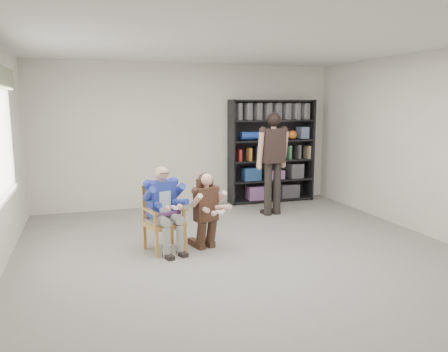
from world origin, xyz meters
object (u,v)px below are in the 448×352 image
object	(u,v)px
armchair	(164,218)
standing_man	(273,165)
bookshelf	(272,151)
seated_man	(164,209)
kneeling_woman	(207,211)

from	to	relation	value
armchair	standing_man	bearing A→B (deg)	16.48
bookshelf	standing_man	size ratio (longest dim) A/B	1.13
seated_man	bookshelf	distance (m)	3.65
kneeling_woman	bookshelf	xyz separation A→B (m)	(2.11, 2.55, 0.51)
seated_man	bookshelf	xyz separation A→B (m)	(2.69, 2.43, 0.45)
armchair	standing_man	xyz separation A→B (m)	(2.24, 1.37, 0.47)
bookshelf	armchair	bearing A→B (deg)	-137.85
armchair	standing_man	size ratio (longest dim) A/B	0.49
bookshelf	standing_man	world-z (taller)	bookshelf
kneeling_woman	standing_man	bearing A→B (deg)	26.92
armchair	seated_man	size ratio (longest dim) A/B	0.77
armchair	kneeling_woman	xyz separation A→B (m)	(0.58, -0.12, 0.09)
standing_man	seated_man	bearing A→B (deg)	-156.18
seated_man	kneeling_woman	xyz separation A→B (m)	(0.58, -0.12, -0.05)
kneeling_woman	standing_man	size ratio (longest dim) A/B	0.59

